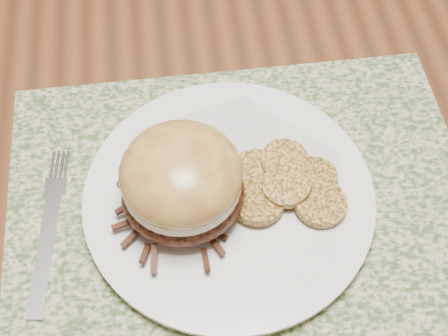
{
  "coord_description": "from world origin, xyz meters",
  "views": [
    {
      "loc": [
        -0.3,
        -0.43,
        1.27
      ],
      "look_at": [
        -0.26,
        -0.12,
        0.79
      ],
      "focal_mm": 50.0,
      "sensor_mm": 36.0,
      "label": 1
    }
  ],
  "objects_px": {
    "dining_table": "(426,120)",
    "fork": "(49,228)",
    "pork_sandwich": "(182,182)",
    "dinner_plate": "(229,198)"
  },
  "relations": [
    {
      "from": "dinner_plate",
      "to": "pork_sandwich",
      "type": "distance_m",
      "value": 0.07
    },
    {
      "from": "dining_table",
      "to": "fork",
      "type": "xyz_separation_m",
      "value": [
        -0.43,
        -0.14,
        0.09
      ]
    },
    {
      "from": "pork_sandwich",
      "to": "fork",
      "type": "height_order",
      "value": "pork_sandwich"
    },
    {
      "from": "dining_table",
      "to": "dinner_plate",
      "type": "xyz_separation_m",
      "value": [
        -0.26,
        -0.13,
        0.09
      ]
    },
    {
      "from": "dining_table",
      "to": "dinner_plate",
      "type": "distance_m",
      "value": 0.31
    },
    {
      "from": "dining_table",
      "to": "pork_sandwich",
      "type": "xyz_separation_m",
      "value": [
        -0.3,
        -0.14,
        0.14
      ]
    },
    {
      "from": "dining_table",
      "to": "fork",
      "type": "height_order",
      "value": "fork"
    },
    {
      "from": "dining_table",
      "to": "fork",
      "type": "distance_m",
      "value": 0.46
    },
    {
      "from": "dining_table",
      "to": "pork_sandwich",
      "type": "bearing_deg",
      "value": -155.42
    },
    {
      "from": "dinner_plate",
      "to": "pork_sandwich",
      "type": "bearing_deg",
      "value": -170.02
    }
  ]
}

